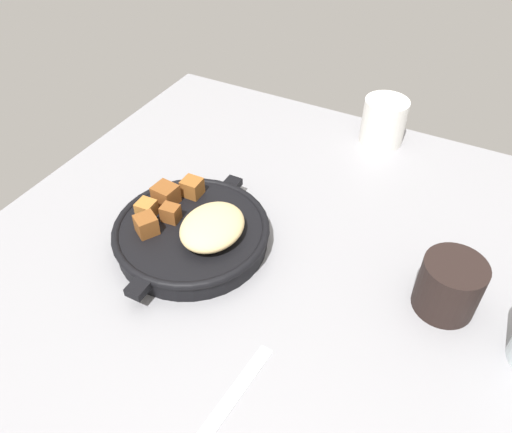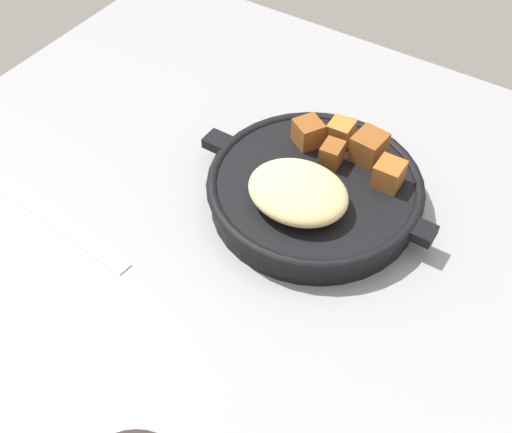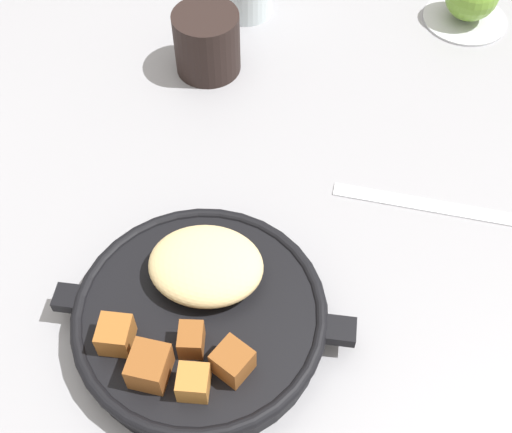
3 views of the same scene
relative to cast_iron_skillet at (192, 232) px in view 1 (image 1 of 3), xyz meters
The scene contains 5 objects.
ground_plane 13.68cm from the cast_iron_skillet, 90.58° to the left, with size 91.73×89.17×2.40cm, color gray.
cast_iron_skillet is the anchor object (origin of this frame).
butter_knife 27.32cm from the cast_iron_skillet, 38.05° to the left, with size 21.15×1.60×0.36cm, color silver.
ceramic_mug_white 42.79cm from the cast_iron_skillet, 157.72° to the left, with size 7.98×7.98×8.46cm, color silver.
coffee_mug_dark 35.54cm from the cast_iron_skillet, 99.26° to the left, with size 7.95×7.95×7.73cm, color black.
Camera 1 is at (41.61, 19.06, 52.48)cm, focal length 34.81 mm.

